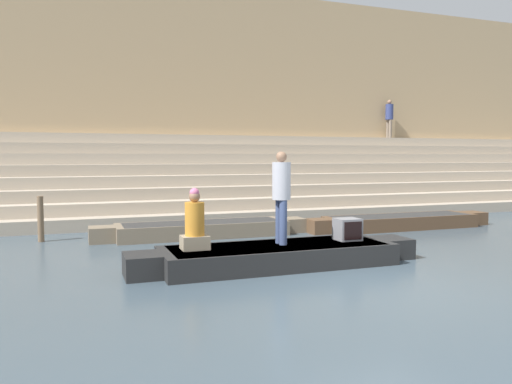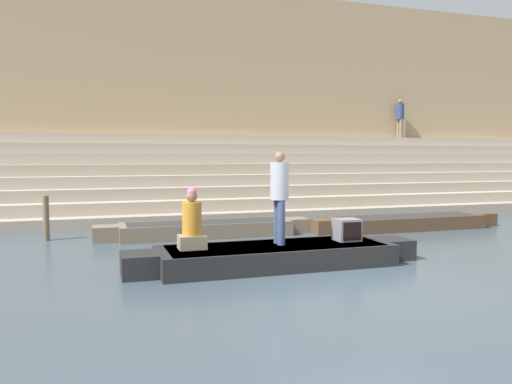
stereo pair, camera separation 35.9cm
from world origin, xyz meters
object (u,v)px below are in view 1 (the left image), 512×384
object	(u,v)px
moored_boat_shore	(401,221)
person_on_steps	(389,116)
rowboat_main	(278,255)
moored_boat_distant	(203,229)
mooring_post	(41,219)
tv_set	(348,229)
person_rowing	(195,225)
person_standing	(281,191)

from	to	relation	value
moored_boat_shore	person_on_steps	bearing A→B (deg)	63.15
rowboat_main	moored_boat_distant	distance (m)	3.80
moored_boat_distant	person_on_steps	bearing A→B (deg)	35.71
mooring_post	person_on_steps	world-z (taller)	person_on_steps
tv_set	moored_boat_distant	world-z (taller)	tv_set
person_rowing	person_on_steps	world-z (taller)	person_on_steps
moored_boat_distant	mooring_post	distance (m)	3.86
rowboat_main	mooring_post	world-z (taller)	mooring_post
rowboat_main	person_on_steps	world-z (taller)	person_on_steps
person_standing	mooring_post	size ratio (longest dim) A/B	1.58
person_standing	moored_boat_shore	xyz separation A→B (m)	(5.01, 3.20, -1.19)
rowboat_main	moored_boat_shore	distance (m)	6.07
mooring_post	tv_set	bearing A→B (deg)	-36.83
person_standing	mooring_post	world-z (taller)	person_standing
person_rowing	tv_set	bearing A→B (deg)	-1.64
person_standing	moored_boat_distant	xyz separation A→B (m)	(-0.58, 3.68, -1.19)
person_standing	tv_set	xyz separation A→B (m)	(1.39, -0.04, -0.78)
person_rowing	person_on_steps	distance (m)	15.00
moored_boat_shore	moored_boat_distant	xyz separation A→B (m)	(-5.59, 0.48, 0.00)
tv_set	mooring_post	bearing A→B (deg)	135.79
rowboat_main	tv_set	xyz separation A→B (m)	(1.48, 0.05, 0.39)
mooring_post	moored_boat_distant	bearing A→B (deg)	-8.84
person_standing	moored_boat_shore	size ratio (longest dim) A/B	0.30
rowboat_main	moored_boat_shore	xyz separation A→B (m)	(5.10, 3.29, -0.01)
person_rowing	mooring_post	bearing A→B (deg)	122.51
rowboat_main	person_standing	bearing A→B (deg)	42.43
person_rowing	moored_boat_shore	distance (m)	7.39
person_standing	tv_set	size ratio (longest dim) A/B	3.77
tv_set	rowboat_main	bearing A→B (deg)	174.46
moored_boat_distant	rowboat_main	bearing A→B (deg)	-79.41
moored_boat_shore	mooring_post	distance (m)	9.45
moored_boat_distant	mooring_post	size ratio (longest dim) A/B	5.04
moored_boat_distant	person_standing	bearing A→B (deg)	-77.79
person_rowing	mooring_post	xyz separation A→B (m)	(-2.74, 4.25, -0.28)
person_rowing	moored_boat_distant	bearing A→B (deg)	73.58
moored_boat_shore	person_rowing	bearing A→B (deg)	-149.07
person_rowing	mooring_post	world-z (taller)	person_rowing
person_on_steps	moored_boat_distant	bearing A→B (deg)	16.84
person_standing	mooring_post	distance (m)	6.17
person_standing	moored_boat_shore	distance (m)	6.06
tv_set	mooring_post	distance (m)	7.20
rowboat_main	mooring_post	bearing A→B (deg)	134.39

